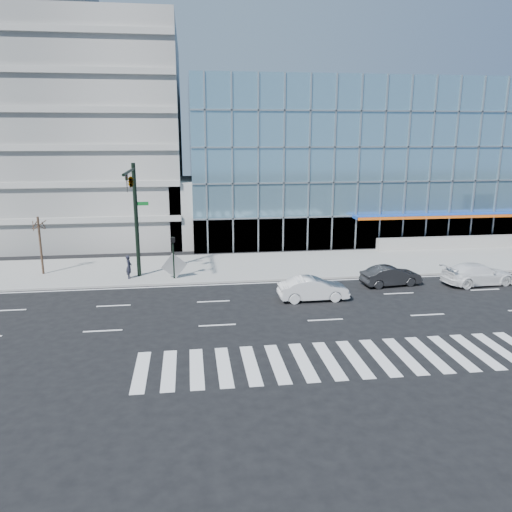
# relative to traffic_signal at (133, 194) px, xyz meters

# --- Properties ---
(ground) EXTENTS (160.00, 160.00, 0.00)m
(ground) POSITION_rel_traffic_signal_xyz_m (11.00, -4.57, -6.16)
(ground) COLOR black
(ground) RESTS_ON ground
(sidewalk) EXTENTS (120.00, 8.00, 0.15)m
(sidewalk) POSITION_rel_traffic_signal_xyz_m (11.00, 3.43, -6.09)
(sidewalk) COLOR gray
(sidewalk) RESTS_ON ground
(theatre_building) EXTENTS (42.00, 26.00, 15.00)m
(theatre_building) POSITION_rel_traffic_signal_xyz_m (25.00, 21.43, 1.34)
(theatre_building) COLOR #6B9AB3
(theatre_building) RESTS_ON ground
(parking_garage) EXTENTS (24.00, 24.00, 20.00)m
(parking_garage) POSITION_rel_traffic_signal_xyz_m (-9.00, 21.43, 3.84)
(parking_garage) COLOR gray
(parking_garage) RESTS_ON ground
(ramp_block) EXTENTS (6.00, 8.00, 6.00)m
(ramp_block) POSITION_rel_traffic_signal_xyz_m (5.00, 13.43, -3.16)
(ramp_block) COLOR gray
(ramp_block) RESTS_ON ground
(tower_backdrop) EXTENTS (14.00, 14.00, 48.00)m
(tower_backdrop) POSITION_rel_traffic_signal_xyz_m (-19.00, 65.43, 17.84)
(tower_backdrop) COLOR gray
(tower_backdrop) RESTS_ON ground
(traffic_signal) EXTENTS (1.14, 5.74, 8.00)m
(traffic_signal) POSITION_rel_traffic_signal_xyz_m (0.00, 0.00, 0.00)
(traffic_signal) COLOR black
(traffic_signal) RESTS_ON sidewalk
(ped_signal_post) EXTENTS (0.30, 0.33, 3.00)m
(ped_signal_post) POSITION_rel_traffic_signal_xyz_m (2.50, 0.37, -4.02)
(ped_signal_post) COLOR black
(ped_signal_post) RESTS_ON sidewalk
(street_tree_near) EXTENTS (1.10, 1.10, 4.23)m
(street_tree_near) POSITION_rel_traffic_signal_xyz_m (-7.00, 2.93, -2.39)
(street_tree_near) COLOR #332319
(street_tree_near) RESTS_ON sidewalk
(white_suv) EXTENTS (5.21, 2.57, 1.46)m
(white_suv) POSITION_rel_traffic_signal_xyz_m (23.16, -3.32, -5.44)
(white_suv) COLOR white
(white_suv) RESTS_ON ground
(white_sedan) EXTENTS (4.36, 1.55, 1.43)m
(white_sedan) POSITION_rel_traffic_signal_xyz_m (11.16, -5.07, -5.45)
(white_sedan) COLOR silver
(white_sedan) RESTS_ON ground
(dark_sedan) EXTENTS (4.21, 1.91, 1.34)m
(dark_sedan) POSITION_rel_traffic_signal_xyz_m (17.16, -2.77, -5.50)
(dark_sedan) COLOR black
(dark_sedan) RESTS_ON ground
(pedestrian) EXTENTS (0.42, 0.62, 1.67)m
(pedestrian) POSITION_rel_traffic_signal_xyz_m (-0.64, 0.90, -5.18)
(pedestrian) COLOR black
(pedestrian) RESTS_ON sidewalk
(tilted_panel) EXTENTS (1.83, 0.14, 1.83)m
(tilted_panel) POSITION_rel_traffic_signal_xyz_m (2.53, 0.43, -5.10)
(tilted_panel) COLOR gray
(tilted_panel) RESTS_ON sidewalk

